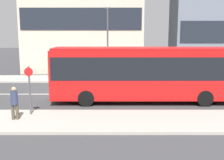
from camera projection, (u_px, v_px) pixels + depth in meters
The scene contains 9 objects.
ground_plane at pixel (73, 94), 19.83m from camera, with size 120.00×120.00×0.00m, color #3A3A3D.
sidewalk_near at pixel (55, 121), 13.66m from camera, with size 44.00×3.50×0.13m.
sidewalk_far at pixel (83, 79), 25.99m from camera, with size 44.00×3.50×0.13m.
lane_centerline at pixel (73, 94), 19.83m from camera, with size 41.80×0.16×0.01m.
city_bus at pixel (145, 71), 17.41m from camera, with size 11.34×2.58×3.40m.
parked_car_0 at pixel (214, 77), 23.00m from camera, with size 4.12×1.72×1.44m.
pedestrian_near_stop at pixel (15, 101), 13.52m from camera, with size 0.35×0.34×1.61m.
bus_stop_sign at pixel (30, 86), 14.30m from camera, with size 0.44×0.12×2.49m.
street_lamp at pixel (109, 34), 24.40m from camera, with size 0.36×0.36×6.53m.
Camera 1 is at (2.80, -19.38, 4.32)m, focal length 45.00 mm.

